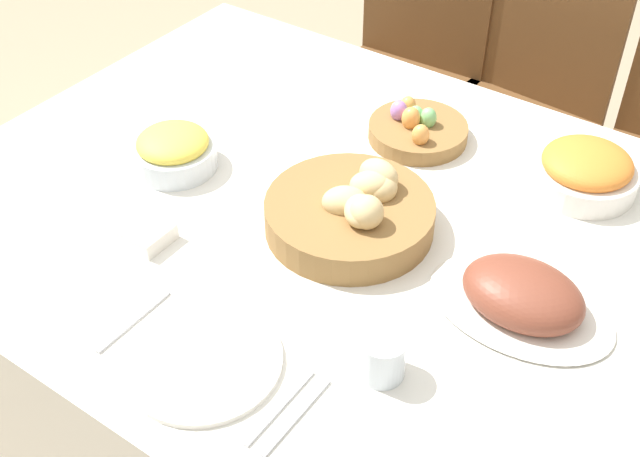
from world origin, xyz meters
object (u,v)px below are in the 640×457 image
object	(u,v)px
fork	(134,321)
butter_dish	(138,229)
chair_far_center	(517,107)
drinking_cup	(382,356)
pineapple_bowl	(174,150)
knife	(280,407)
carrot_bowl	(585,171)
dinner_plate	(203,361)
ham_platter	(522,296)
egg_basket	(417,129)
bread_basket	(353,212)
spoon	(296,417)
chair_far_left	(403,69)

from	to	relation	value
fork	butter_dish	bearing A→B (deg)	132.53
chair_far_center	drinking_cup	bearing A→B (deg)	-72.26
pineapple_bowl	knife	xyz separation A→B (m)	(0.54, -0.36, -0.04)
carrot_bowl	butter_dish	world-z (taller)	carrot_bowl
dinner_plate	butter_dish	xyz separation A→B (m)	(-0.30, 0.16, 0.01)
ham_platter	carrot_bowl	world-z (taller)	carrot_bowl
egg_basket	dinner_plate	size ratio (longest dim) A/B	0.85
egg_basket	ham_platter	world-z (taller)	egg_basket
bread_basket	carrot_bowl	size ratio (longest dim) A/B	1.52
bread_basket	spoon	world-z (taller)	bread_basket
spoon	drinking_cup	size ratio (longest dim) A/B	2.18
fork	ham_platter	bearing A→B (deg)	37.67
pineapple_bowl	butter_dish	xyz separation A→B (m)	(0.09, -0.20, -0.02)
carrot_bowl	fork	bearing A→B (deg)	-121.38
bread_basket	pineapple_bowl	bearing A→B (deg)	-173.79
bread_basket	spoon	distance (m)	0.44
chair_far_left	drinking_cup	bearing A→B (deg)	-63.35
egg_basket	pineapple_bowl	distance (m)	0.51
fork	butter_dish	xyz separation A→B (m)	(-0.15, 0.16, 0.01)
pineapple_bowl	ham_platter	bearing A→B (deg)	2.46
chair_far_center	bread_basket	bearing A→B (deg)	-81.74
chair_far_left	ham_platter	bearing A→B (deg)	-53.11
fork	carrot_bowl	bearing A→B (deg)	58.51
chair_far_center	spoon	bearing A→B (deg)	-75.90
chair_far_center	knife	world-z (taller)	chair_far_center
egg_basket	carrot_bowl	bearing A→B (deg)	5.70
drinking_cup	pineapple_bowl	bearing A→B (deg)	160.92
butter_dish	chair_far_left	bearing A→B (deg)	96.12
knife	drinking_cup	world-z (taller)	drinking_cup
spoon	butter_dish	bearing A→B (deg)	161.62
pineapple_bowl	dinner_plate	bearing A→B (deg)	-42.68
bread_basket	butter_dish	bearing A→B (deg)	-141.78
spoon	chair_far_center	bearing A→B (deg)	99.59
bread_basket	fork	xyz separation A→B (m)	(-0.16, -0.40, -0.04)
carrot_bowl	spoon	xyz separation A→B (m)	(-0.14, -0.76, -0.04)
bread_basket	egg_basket	bearing A→B (deg)	98.68
pineapple_bowl	butter_dish	size ratio (longest dim) A/B	1.34
chair_far_center	egg_basket	distance (m)	0.69
bread_basket	carrot_bowl	bearing A→B (deg)	50.01
butter_dish	ham_platter	bearing A→B (deg)	19.61
chair_far_center	carrot_bowl	xyz separation A→B (m)	(0.36, -0.60, 0.29)
spoon	chair_far_left	bearing A→B (deg)	114.01
chair_far_left	carrot_bowl	xyz separation A→B (m)	(0.74, -0.60, 0.29)
chair_far_center	spoon	distance (m)	1.40
bread_basket	spoon	size ratio (longest dim) A/B	1.92
bread_basket	spoon	xyz separation A→B (m)	(0.17, -0.40, -0.04)
carrot_bowl	bread_basket	bearing A→B (deg)	-129.99
bread_basket	ham_platter	bearing A→B (deg)	-1.97
egg_basket	ham_platter	distance (m)	0.52
ham_platter	pineapple_bowl	world-z (taller)	pineapple_bowl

